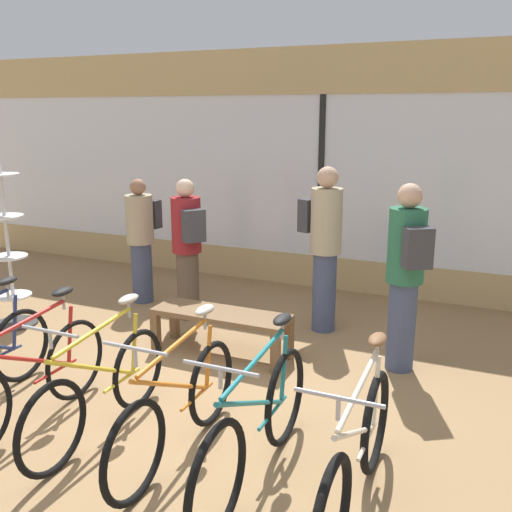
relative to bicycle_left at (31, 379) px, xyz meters
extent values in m
plane|color=#99754C|center=(0.93, 0.55, -0.39)|extent=(24.00, 24.00, 0.00)
cube|color=tan|center=(0.93, 4.38, -0.16)|extent=(12.00, 0.08, 0.45)
cube|color=white|center=(0.93, 4.38, 1.14)|extent=(12.00, 0.04, 2.15)
cube|color=tan|center=(0.93, 4.38, 2.51)|extent=(12.00, 0.08, 0.60)
cube|color=black|center=(0.93, 4.35, 1.14)|extent=(0.08, 0.02, 2.15)
torus|color=black|center=(-0.67, 0.56, -0.06)|extent=(0.05, 0.67, 0.67)
cylinder|color=navy|center=(-0.67, 0.52, 0.18)|extent=(0.03, 0.11, 0.49)
cylinder|color=navy|center=(-0.67, 0.33, -0.06)|extent=(0.03, 0.46, 0.03)
cylinder|color=#B2B2B7|center=(-0.67, 0.48, 0.49)|extent=(0.02, 0.02, 0.14)
ellipsoid|color=black|center=(-0.67, 0.48, 0.57)|extent=(0.11, 0.22, 0.06)
torus|color=black|center=(0.00, 0.50, -0.05)|extent=(0.04, 0.69, 0.69)
cylinder|color=red|center=(0.00, -0.06, 0.19)|extent=(0.03, 0.97, 0.51)
cylinder|color=red|center=(0.00, 0.46, 0.19)|extent=(0.03, 0.11, 0.49)
cylinder|color=red|center=(0.00, -0.03, 0.47)|extent=(0.03, 0.90, 0.10)
cylinder|color=red|center=(0.00, 0.27, -0.05)|extent=(0.03, 0.47, 0.03)
cylinder|color=#B2B2B7|center=(0.00, 0.42, 0.50)|extent=(0.02, 0.02, 0.14)
ellipsoid|color=black|center=(0.00, 0.42, 0.58)|extent=(0.11, 0.22, 0.06)
torus|color=black|center=(0.58, 0.59, -0.06)|extent=(0.05, 0.66, 0.66)
torus|color=black|center=(0.58, -0.40, -0.06)|extent=(0.05, 0.66, 0.66)
cylinder|color=gold|center=(0.58, 0.05, 0.18)|extent=(0.03, 0.92, 0.51)
cylinder|color=gold|center=(0.58, 0.55, 0.18)|extent=(0.03, 0.11, 0.49)
cylinder|color=gold|center=(0.58, 0.08, 0.46)|extent=(0.03, 0.85, 0.10)
cylinder|color=gold|center=(0.58, 0.37, -0.06)|extent=(0.03, 0.44, 0.03)
cylinder|color=#B2B2B7|center=(0.58, 0.51, 0.49)|extent=(0.02, 0.02, 0.14)
ellipsoid|color=#B2A893|center=(0.58, 0.51, 0.57)|extent=(0.11, 0.22, 0.06)
cylinder|color=#B2B2B7|center=(0.58, -0.34, 0.55)|extent=(0.02, 0.02, 0.12)
cylinder|color=#ADADB2|center=(0.58, -0.34, 0.61)|extent=(0.46, 0.02, 0.02)
torus|color=black|center=(1.25, 0.60, -0.06)|extent=(0.05, 0.67, 0.67)
torus|color=black|center=(1.25, -0.41, -0.06)|extent=(0.05, 0.67, 0.67)
cylinder|color=orange|center=(1.25, 0.05, 0.18)|extent=(0.03, 0.95, 0.51)
cylinder|color=orange|center=(1.25, 0.56, 0.18)|extent=(0.03, 0.11, 0.49)
cylinder|color=orange|center=(1.25, 0.08, 0.46)|extent=(0.03, 0.87, 0.10)
cylinder|color=orange|center=(1.25, 0.37, -0.06)|extent=(0.03, 0.46, 0.03)
cylinder|color=#B2B2B7|center=(1.25, 0.52, 0.49)|extent=(0.02, 0.02, 0.14)
ellipsoid|color=#B2A893|center=(1.25, 0.52, 0.57)|extent=(0.11, 0.22, 0.06)
cylinder|color=#B2B2B7|center=(1.25, -0.35, 0.55)|extent=(0.02, 0.02, 0.12)
cylinder|color=#ADADB2|center=(1.25, -0.35, 0.61)|extent=(0.46, 0.02, 0.02)
torus|color=black|center=(1.87, 0.58, -0.03)|extent=(0.05, 0.72, 0.72)
torus|color=black|center=(1.87, -0.49, -0.03)|extent=(0.05, 0.72, 0.72)
cylinder|color=#1E7A7F|center=(1.87, 0.01, 0.21)|extent=(0.03, 1.01, 0.51)
cylinder|color=#1E7A7F|center=(1.87, 0.54, 0.21)|extent=(0.03, 0.11, 0.49)
cylinder|color=#1E7A7F|center=(1.87, 0.04, 0.48)|extent=(0.03, 0.94, 0.10)
cylinder|color=#1E7A7F|center=(1.87, 0.34, -0.03)|extent=(0.03, 0.49, 0.03)
cylinder|color=#B2B2B7|center=(1.87, 0.50, 0.52)|extent=(0.02, 0.02, 0.14)
ellipsoid|color=black|center=(1.87, 0.50, 0.60)|extent=(0.11, 0.22, 0.06)
cylinder|color=#B2B2B7|center=(1.87, -0.43, 0.58)|extent=(0.02, 0.02, 0.12)
cylinder|color=#ADADB2|center=(1.87, -0.43, 0.64)|extent=(0.46, 0.02, 0.02)
torus|color=black|center=(2.55, 0.52, -0.04)|extent=(0.06, 0.70, 0.70)
cylinder|color=beige|center=(2.55, -0.05, 0.20)|extent=(0.03, 0.99, 0.51)
cylinder|color=beige|center=(2.55, 0.48, 0.20)|extent=(0.03, 0.11, 0.49)
cylinder|color=beige|center=(2.55, -0.02, 0.47)|extent=(0.03, 0.92, 0.10)
cylinder|color=beige|center=(2.55, 0.28, -0.04)|extent=(0.03, 0.48, 0.03)
cylinder|color=#B2B2B7|center=(2.55, 0.44, 0.51)|extent=(0.02, 0.02, 0.14)
ellipsoid|color=brown|center=(2.55, 0.44, 0.59)|extent=(0.11, 0.22, 0.06)
cylinder|color=#B2B2B7|center=(2.55, -0.48, 0.57)|extent=(0.02, 0.02, 0.12)
cylinder|color=#ADADB2|center=(2.55, -0.48, 0.63)|extent=(0.46, 0.02, 0.02)
cylinder|color=#333333|center=(-1.82, 1.58, -0.38)|extent=(0.48, 0.48, 0.03)
cylinder|color=silver|center=(-1.82, 1.58, 0.52)|extent=(0.04, 0.04, 1.82)
cylinder|color=white|center=(-1.82, 1.58, -0.04)|extent=(0.40, 0.40, 0.02)
cylinder|color=white|center=(-1.82, 1.58, 0.42)|extent=(0.40, 0.40, 0.02)
cylinder|color=white|center=(-1.82, 1.58, 0.87)|extent=(0.40, 0.40, 0.02)
cylinder|color=white|center=(-1.82, 1.58, 1.33)|extent=(0.40, 0.40, 0.02)
cube|color=brown|center=(0.72, 1.79, 0.03)|extent=(1.40, 0.44, 0.05)
cube|color=brown|center=(0.06, 1.61, -0.19)|extent=(0.08, 0.08, 0.40)
cube|color=brown|center=(1.38, 1.61, -0.19)|extent=(0.08, 0.08, 0.40)
cube|color=brown|center=(0.06, 1.97, -0.19)|extent=(0.08, 0.08, 0.40)
cube|color=brown|center=(1.38, 1.97, -0.19)|extent=(0.08, 0.08, 0.40)
cylinder|color=brown|center=(-0.11, 2.58, 0.01)|extent=(0.37, 0.37, 0.80)
cylinder|color=maroon|center=(-0.11, 2.58, 0.73)|extent=(0.48, 0.48, 0.64)
sphere|color=beige|center=(-0.11, 2.58, 1.16)|extent=(0.21, 0.21, 0.21)
cube|color=#38383D|center=(0.07, 2.43, 0.76)|extent=(0.26, 0.27, 0.36)
cylinder|color=#424C6B|center=(2.43, 2.18, 0.04)|extent=(0.36, 0.36, 0.86)
cylinder|color=#286647|center=(2.43, 2.18, 0.82)|extent=(0.47, 0.47, 0.68)
sphere|color=tan|center=(2.43, 2.18, 1.27)|extent=(0.22, 0.22, 0.22)
cube|color=#38383D|center=(2.56, 1.97, 0.85)|extent=(0.28, 0.25, 0.36)
cylinder|color=#424C6B|center=(-0.95, 2.86, 0.00)|extent=(0.28, 0.28, 0.77)
cylinder|color=tan|center=(-0.95, 2.86, 0.69)|extent=(0.36, 0.36, 0.61)
sphere|color=#9E7051|center=(-0.95, 2.86, 1.09)|extent=(0.20, 0.20, 0.20)
cube|color=#38383D|center=(-0.94, 3.10, 0.72)|extent=(0.25, 0.16, 0.36)
cylinder|color=#424C6B|center=(1.47, 2.85, 0.06)|extent=(0.34, 0.34, 0.89)
cylinder|color=tan|center=(1.47, 2.85, 0.85)|extent=(0.44, 0.44, 0.70)
sphere|color=tan|center=(1.47, 2.85, 1.32)|extent=(0.23, 0.23, 0.23)
cube|color=#38383D|center=(1.25, 2.93, 0.89)|extent=(0.22, 0.27, 0.36)
camera|label=1|loc=(3.19, -2.97, 2.00)|focal=40.00mm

